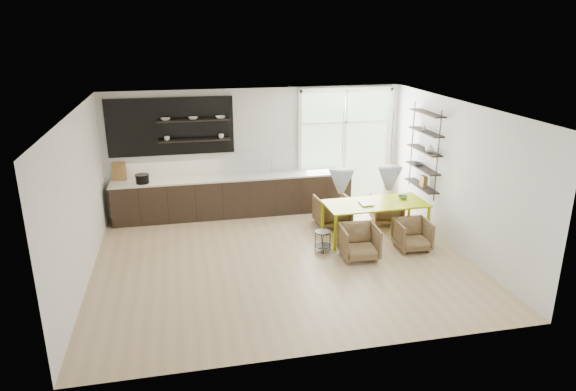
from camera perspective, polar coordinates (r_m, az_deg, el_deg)
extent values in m
cube|color=tan|center=(9.87, -0.58, -7.20)|extent=(7.00, 6.00, 0.01)
cube|color=silver|center=(12.18, -3.45, 5.05)|extent=(7.00, 0.02, 2.90)
cube|color=silver|center=(9.32, -22.18, -0.55)|extent=(0.02, 6.00, 2.90)
cube|color=silver|center=(10.57, 18.33, 2.04)|extent=(0.02, 6.00, 2.90)
cube|color=white|center=(9.00, -0.64, 9.71)|extent=(7.00, 6.00, 0.01)
cube|color=#B2D1A5|center=(12.65, 6.29, 5.47)|extent=(2.20, 0.02, 2.70)
cube|color=white|center=(12.62, 6.33, 5.44)|extent=(2.30, 0.08, 2.80)
cone|color=silver|center=(9.05, 5.94, 1.53)|extent=(0.44, 0.44, 0.42)
cone|color=silver|center=(9.36, 11.19, 1.85)|extent=(0.44, 0.44, 0.42)
cylinder|color=black|center=(8.85, 6.11, 6.52)|extent=(0.01, 0.01, 0.89)
cylinder|color=black|center=(9.16, 11.50, 6.67)|extent=(0.01, 0.01, 0.89)
cube|color=black|center=(12.06, -5.93, -0.09)|extent=(5.50, 0.65, 0.90)
cube|color=silver|center=(11.92, -6.00, 2.05)|extent=(5.54, 0.69, 0.04)
cube|color=silver|center=(12.16, -6.22, 3.73)|extent=(5.50, 0.02, 0.55)
cube|color=black|center=(11.88, -12.89, 7.48)|extent=(2.80, 0.06, 1.30)
cube|color=black|center=(11.72, -10.48, 8.24)|extent=(1.60, 0.28, 0.03)
cube|color=black|center=(11.80, -10.35, 6.09)|extent=(1.60, 0.28, 0.03)
cube|color=olive|center=(12.11, -18.25, 2.59)|extent=(0.30, 0.10, 0.42)
cylinder|color=silver|center=(12.09, -1.84, 3.35)|extent=(0.02, 0.02, 0.40)
imported|color=white|center=(11.71, -13.45, 8.24)|extent=(0.22, 0.22, 0.05)
imported|color=white|center=(11.71, -10.49, 8.44)|extent=(0.22, 0.22, 0.05)
imported|color=white|center=(11.74, -7.54, 8.61)|extent=(0.22, 0.22, 0.05)
imported|color=white|center=(11.79, -13.30, 6.19)|extent=(0.12, 0.12, 0.10)
imported|color=white|center=(11.82, -7.45, 6.57)|extent=(0.12, 0.12, 0.10)
cylinder|color=black|center=(11.76, -15.88, 1.75)|extent=(0.29, 0.29, 0.18)
cube|color=black|center=(10.95, 16.28, 4.14)|extent=(0.02, 0.02, 1.90)
cube|color=black|center=(11.98, 13.61, 5.56)|extent=(0.02, 0.02, 1.90)
cube|color=black|center=(11.67, 14.57, 1.07)|extent=(0.26, 1.20, 0.02)
cube|color=black|center=(11.56, 14.73, 2.96)|extent=(0.26, 1.20, 0.02)
cube|color=black|center=(11.46, 14.89, 4.89)|extent=(0.26, 1.20, 0.02)
cube|color=black|center=(11.38, 15.05, 6.84)|extent=(0.26, 1.20, 0.03)
cube|color=black|center=(11.31, 15.22, 8.82)|extent=(0.26, 1.20, 0.03)
imported|color=white|center=(11.22, 15.50, 5.12)|extent=(0.18, 0.18, 0.19)
imported|color=#333338|center=(11.72, 14.31, 3.40)|extent=(0.22, 0.22, 0.05)
imported|color=white|center=(11.45, 14.85, 7.23)|extent=(0.10, 0.10, 0.09)
cube|color=olive|center=(11.54, 14.84, 1.55)|extent=(0.10, 0.18, 0.24)
cube|color=#9AB002|center=(10.76, 9.68, -0.89)|extent=(2.13, 1.01, 0.03)
cube|color=#9AB002|center=(10.18, 5.29, -4.15)|extent=(0.05, 0.05, 0.74)
cube|color=#9AB002|center=(10.93, 3.85, -2.49)|extent=(0.05, 0.05, 0.74)
cube|color=#9AB002|center=(10.97, 15.28, -3.06)|extent=(0.05, 0.05, 0.74)
cube|color=#9AB002|center=(11.67, 13.30, -1.59)|extent=(0.05, 0.05, 0.74)
imported|color=brown|center=(11.45, 4.96, -1.70)|extent=(0.76, 0.78, 0.67)
imported|color=brown|center=(11.78, 10.92, -1.53)|extent=(0.76, 0.78, 0.62)
imported|color=brown|center=(9.93, 7.92, -5.15)|extent=(0.73, 0.75, 0.65)
imported|color=brown|center=(10.52, 13.67, -4.25)|extent=(0.67, 0.69, 0.60)
cylinder|color=black|center=(10.11, 3.90, -4.06)|extent=(0.31, 0.31, 0.02)
cylinder|color=black|center=(10.22, 3.87, -5.56)|extent=(0.33, 0.33, 0.01)
cylinder|color=black|center=(10.18, 4.70, -5.14)|extent=(0.01, 0.01, 0.41)
cylinder|color=black|center=(10.32, 3.91, -4.79)|extent=(0.01, 0.01, 0.41)
cylinder|color=black|center=(10.19, 3.06, -5.09)|extent=(0.01, 0.01, 0.41)
cylinder|color=black|center=(10.05, 3.85, -5.44)|extent=(0.01, 0.01, 0.41)
imported|color=white|center=(10.61, 8.02, -0.91)|extent=(0.26, 0.34, 0.03)
imported|color=#4E7B55|center=(11.13, 12.64, -0.17)|extent=(0.22, 0.22, 0.06)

